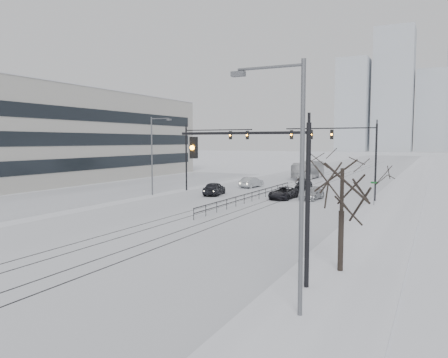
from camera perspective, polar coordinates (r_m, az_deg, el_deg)
road at (r=73.79m, az=12.61°, el=0.00°), size 22.00×260.00×0.02m
sidewalk_east at (r=71.86m, az=23.14°, el=-0.35°), size 5.00×260.00×0.16m
curb at (r=72.03m, az=21.19°, el=-0.29°), size 0.10×260.00×0.12m
parking_strip at (r=59.84m, az=-12.41°, el=-1.12°), size 14.00×60.00×0.03m
tram_rails at (r=54.64m, az=7.68°, el=-1.62°), size 5.30×180.00×0.01m
office_building at (r=72.12m, az=-23.80°, el=5.20°), size 20.20×62.20×14.11m
skyline at (r=286.42m, az=23.97°, el=9.44°), size 96.00×48.00×72.00m
traffic_mast_near at (r=18.69m, az=6.14°, el=-0.24°), size 6.10×0.37×7.00m
traffic_mast_ne at (r=47.36m, az=15.24°, el=4.21°), size 9.60×0.37×8.00m
traffic_mast_nw at (r=53.99m, az=-2.25°, el=4.25°), size 9.10×0.37×8.00m
street_light_east at (r=15.20m, az=9.07°, el=0.99°), size 2.73×0.25×9.00m
street_light_west at (r=50.84m, az=-9.14°, el=3.74°), size 2.73×0.25×9.00m
bare_tree at (r=20.95m, az=15.19°, el=-0.02°), size 4.40×4.40×6.10m
median_fence at (r=45.27m, az=3.67°, el=-2.30°), size 0.06×24.00×1.00m
street_sign at (r=44.07m, az=19.03°, el=-1.35°), size 0.70×0.06×2.40m
sedan_sb_inner at (r=50.49m, az=-1.28°, el=-1.26°), size 2.66×4.78×1.54m
sedan_sb_outer at (r=58.92m, az=3.61°, el=-0.44°), size 2.07×4.44×1.41m
sedan_nb_front at (r=47.58m, az=7.76°, el=-1.84°), size 2.34×4.73×1.29m
sedan_nb_right at (r=47.68m, az=11.42°, el=-1.91°), size 2.12×4.39×1.23m
sedan_nb_far at (r=55.28m, az=10.36°, el=-0.79°), size 2.36×4.73×1.55m
box_truck at (r=74.07m, az=10.96°, el=1.15°), size 2.94×10.36×2.85m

